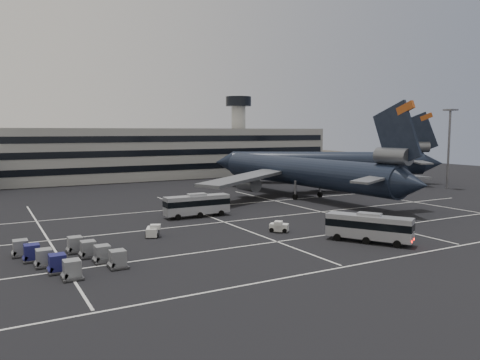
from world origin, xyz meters
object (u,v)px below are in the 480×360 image
bus_far (197,204)px  tug_a (152,231)px  trijet_main (303,171)px  bus_near (369,226)px  uld_cluster (67,255)px

bus_far → tug_a: (-10.54, -9.91, -1.29)m
trijet_main → tug_a: trijet_main is taller
bus_near → uld_cluster: bearing=134.7°
bus_near → tug_a: 26.71m
bus_far → bus_near: bearing=-155.3°
bus_far → tug_a: bus_far is taller
uld_cluster → bus_near: bearing=-13.8°
trijet_main → tug_a: size_ratio=20.05×
tug_a → uld_cluster: bearing=-122.8°
trijet_main → bus_far: trijet_main is taller
tug_a → uld_cluster: (-11.32, -7.39, 0.14)m
trijet_main → tug_a: (-37.64, -18.96, -4.54)m
bus_far → uld_cluster: (-21.86, -17.30, -1.15)m
bus_far → uld_cluster: bearing=129.3°
tug_a → bus_far: bearing=67.3°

